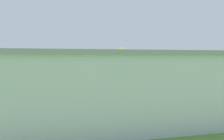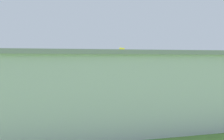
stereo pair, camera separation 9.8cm
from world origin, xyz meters
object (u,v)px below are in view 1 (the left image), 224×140
biplane (109,57)px  windsock (157,60)px  person_near_hangar_door (175,92)px  person_beside_truck (208,93)px  hangar (137,88)px

biplane → windsock: (-9.45, 3.35, -0.50)m
biplane → person_near_hangar_door: size_ratio=4.45×
person_beside_truck → hangar: bearing=36.2°
hangar → biplane: 37.47m
hangar → person_beside_truck: size_ratio=23.19×
hangar → person_near_hangar_door: (-13.76, -16.17, -2.49)m
biplane → windsock: biplane is taller
hangar → biplane: (-10.01, -35.99, 2.89)m
windsock → person_beside_truck: bearing=83.7°
hangar → person_beside_truck: (-17.27, -12.65, -2.45)m
hangar → biplane: bearing=-105.5°
person_beside_truck → windsock: bearing=-96.3°
hangar → windsock: (-19.46, -32.64, 2.39)m
hangar → biplane: size_ratio=5.46×
biplane → person_beside_truck: 25.02m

